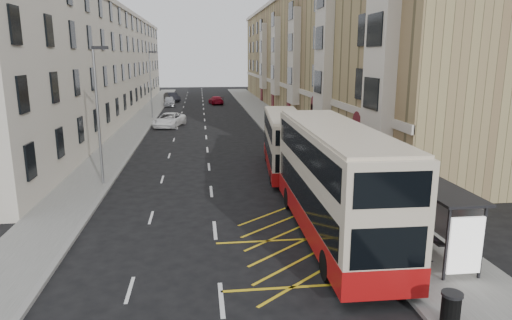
{
  "coord_description": "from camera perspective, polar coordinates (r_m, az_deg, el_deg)",
  "views": [
    {
      "loc": [
        -0.51,
        -15.23,
        7.61
      ],
      "look_at": [
        2.17,
        6.6,
        2.57
      ],
      "focal_mm": 32.0,
      "sensor_mm": 36.0,
      "label": 1
    }
  ],
  "objects": [
    {
      "name": "litter_bin",
      "position": [
        14.56,
        23.18,
        -16.69
      ],
      "size": [
        0.6,
        0.6,
        1.0
      ],
      "color": "black",
      "rests_on": "pavement_right"
    },
    {
      "name": "kerb_left",
      "position": [
        46.18,
        -13.76,
        3.15
      ],
      "size": [
        0.25,
        120.0,
        0.15
      ],
      "primitive_type": "cube",
      "color": "gray",
      "rests_on": "ground"
    },
    {
      "name": "car_silver",
      "position": [
        72.16,
        -10.79,
        7.22
      ],
      "size": [
        1.92,
        4.41,
        1.48
      ],
      "primitive_type": "imported",
      "rotation": [
        0.0,
        0.0,
        0.04
      ],
      "color": "#AAACB1",
      "rests_on": "ground"
    },
    {
      "name": "terrace_right",
      "position": [
        62.53,
        7.43,
        12.73
      ],
      "size": [
        10.75,
        79.0,
        15.25
      ],
      "color": "#9D8B5B",
      "rests_on": "ground"
    },
    {
      "name": "bus_shelter",
      "position": [
        18.12,
        22.76,
        -5.7
      ],
      "size": [
        1.65,
        4.25,
        2.7
      ],
      "color": "black",
      "rests_on": "pavement_right"
    },
    {
      "name": "guard_railing",
      "position": [
        23.05,
        10.4,
        -4.34
      ],
      "size": [
        0.06,
        6.56,
        1.01
      ],
      "color": "red",
      "rests_on": "pavement_right"
    },
    {
      "name": "ground",
      "position": [
        17.03,
        -4.69,
        -13.67
      ],
      "size": [
        200.0,
        200.0,
        0.0
      ],
      "primitive_type": "plane",
      "color": "black",
      "rests_on": "ground"
    },
    {
      "name": "pedestrian_mid",
      "position": [
        18.07,
        20.83,
        -9.61
      ],
      "size": [
        0.88,
        0.74,
        1.59
      ],
      "primitive_type": "imported",
      "rotation": [
        0.0,
        0.0,
        0.2
      ],
      "color": "black",
      "rests_on": "pavement_right"
    },
    {
      "name": "car_red",
      "position": [
        73.98,
        -5.02,
        7.46
      ],
      "size": [
        2.53,
        4.71,
        1.3
      ],
      "primitive_type": "imported",
      "rotation": [
        0.0,
        0.0,
        3.31
      ],
      "color": "#A70B21",
      "rests_on": "ground"
    },
    {
      "name": "street_lamp_far",
      "position": [
        57.61,
        -13.0,
        9.63
      ],
      "size": [
        0.93,
        0.18,
        8.0
      ],
      "color": "gray",
      "rests_on": "pavement_left"
    },
    {
      "name": "double_decker_front",
      "position": [
        19.45,
        9.73,
        -2.7
      ],
      "size": [
        2.96,
        12.05,
        4.79
      ],
      "rotation": [
        0.0,
        0.0,
        -0.02
      ],
      "color": "beige",
      "rests_on": "ground"
    },
    {
      "name": "kerb_right",
      "position": [
        46.31,
        1.17,
        3.55
      ],
      "size": [
        0.25,
        120.0,
        0.15
      ],
      "primitive_type": "cube",
      "color": "gray",
      "rests_on": "ground"
    },
    {
      "name": "pavement_right",
      "position": [
        46.64,
        3.61,
        3.59
      ],
      "size": [
        4.0,
        120.0,
        0.15
      ],
      "primitive_type": "cube",
      "color": "slate",
      "rests_on": "ground"
    },
    {
      "name": "street_lamp_near",
      "position": [
        28.01,
        -19.11,
        6.11
      ],
      "size": [
        0.93,
        0.18,
        8.0
      ],
      "color": "gray",
      "rests_on": "pavement_left"
    },
    {
      "name": "double_decker_rear",
      "position": [
        30.41,
        3.56,
        2.22
      ],
      "size": [
        3.14,
        9.92,
        3.89
      ],
      "rotation": [
        0.0,
        0.0,
        -0.09
      ],
      "color": "beige",
      "rests_on": "ground"
    },
    {
      "name": "terrace_left",
      "position": [
        62.1,
        -19.4,
        11.19
      ],
      "size": [
        9.18,
        79.0,
        13.25
      ],
      "color": "beige",
      "rests_on": "ground"
    },
    {
      "name": "car_dark",
      "position": [
        79.25,
        -10.47,
        7.74
      ],
      "size": [
        3.15,
        4.91,
        1.53
      ],
      "primitive_type": "imported",
      "rotation": [
        0.0,
        0.0,
        0.36
      ],
      "color": "black",
      "rests_on": "ground"
    },
    {
      "name": "road_markings",
      "position": [
        60.71,
        -6.5,
        5.63
      ],
      "size": [
        10.0,
        110.0,
        0.01
      ],
      "primitive_type": null,
      "color": "silver",
      "rests_on": "ground"
    },
    {
      "name": "pavement_left",
      "position": [
        46.38,
        -15.6,
        3.09
      ],
      "size": [
        3.0,
        120.0,
        0.15
      ],
      "primitive_type": "cube",
      "color": "slate",
      "rests_on": "ground"
    },
    {
      "name": "pedestrian_near",
      "position": [
        19.69,
        16.06,
        -7.39
      ],
      "size": [
        0.69,
        0.65,
        1.59
      ],
      "primitive_type": "imported",
      "rotation": [
        0.0,
        0.0,
        3.79
      ],
      "color": "black",
      "rests_on": "pavement_right"
    },
    {
      "name": "white_van",
      "position": [
        50.93,
        -10.8,
        4.94
      ],
      "size": [
        3.81,
        5.85,
        1.5
      ],
      "primitive_type": "imported",
      "rotation": [
        0.0,
        0.0,
        -0.26
      ],
      "color": "white",
      "rests_on": "ground"
    },
    {
      "name": "pedestrian_far",
      "position": [
        20.83,
        14.5,
        -6.03
      ],
      "size": [
        1.06,
        0.87,
        1.7
      ],
      "primitive_type": "imported",
      "rotation": [
        0.0,
        0.0,
        2.59
      ],
      "color": "black",
      "rests_on": "pavement_right"
    }
  ]
}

